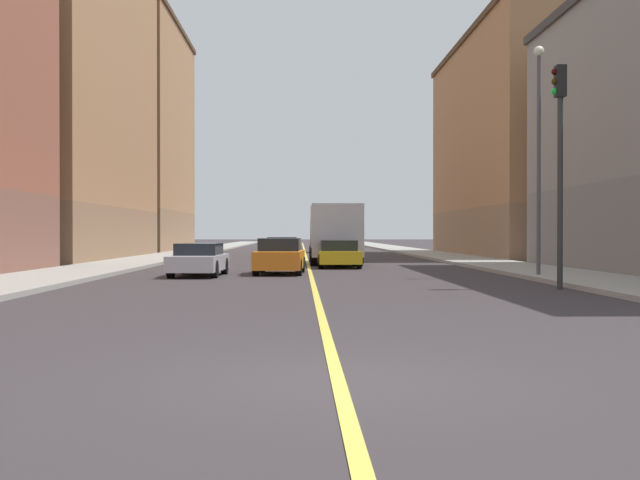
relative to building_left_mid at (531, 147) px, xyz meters
name	(u,v)px	position (x,y,z in m)	size (l,w,h in m)	color
ground_plane	(338,381)	(-15.89, -46.86, -7.69)	(400.00, 400.00, 0.00)	#373033
sidewalk_left	(432,254)	(-6.67, 2.14, -7.62)	(3.64, 168.00, 0.15)	#9E9B93
sidewalk_right	(178,254)	(-25.11, 2.14, -7.62)	(3.64, 168.00, 0.15)	#9E9B93
lane_center_stripe	(306,255)	(-15.89, 2.14, -7.68)	(0.16, 154.00, 0.01)	#E5D14C
building_left_mid	(531,147)	(0.00, 0.00, 0.00)	(9.99, 25.15, 15.36)	#8F6B4F
building_right_midblock	(44,89)	(-31.78, -7.18, 2.65)	(9.99, 22.24, 20.66)	#8F6B4F
building_right_distant	(125,138)	(-31.78, 14.89, 2.32)	(9.99, 20.03, 20.00)	#8F6B4F
traffic_light_left_near	(560,145)	(-8.91, -33.04, -3.59)	(0.40, 0.32, 6.38)	#2D2D2D
street_lamp_left_near	(539,138)	(-7.89, -27.72, -2.74)	(0.36, 0.36, 8.05)	#4C4C51
car_orange	(280,257)	(-17.10, -24.27, -7.00)	(1.99, 4.24, 1.41)	orange
car_yellow	(338,254)	(-14.51, -18.47, -7.06)	(1.98, 4.53, 1.28)	gold
car_silver	(199,260)	(-20.09, -25.69, -7.08)	(1.91, 4.51, 1.23)	silver
car_white	(282,250)	(-17.26, -12.58, -7.00)	(1.85, 4.09, 1.40)	white
car_blue	(285,249)	(-17.26, -4.86, -7.07)	(1.92, 4.09, 1.24)	#23389E
car_green	(323,245)	(-14.37, 10.97, -7.08)	(1.97, 4.14, 1.27)	#1E6B38
box_truck	(335,233)	(-14.49, -14.27, -6.08)	(2.59, 7.94, 3.03)	beige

